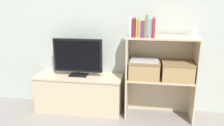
{
  "coord_description": "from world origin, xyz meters",
  "views": [
    {
      "loc": [
        0.39,
        -2.3,
        1.34
      ],
      "look_at": [
        0.0,
        0.16,
        0.65
      ],
      "focal_mm": 35.0,
      "sensor_mm": 36.0,
      "label": 1
    }
  ],
  "objects": [
    {
      "name": "tv_stand",
      "position": [
        -0.42,
        0.18,
        0.23
      ],
      "size": [
        1.09,
        0.39,
        0.46
      ],
      "color": "#CCB793",
      "rests_on": "ground_plane"
    },
    {
      "name": "ground_plane",
      "position": [
        0.0,
        0.0,
        0.0
      ],
      "size": [
        16.0,
        16.0,
        0.0
      ],
      "primitive_type": "plane",
      "color": "gray"
    },
    {
      "name": "storage_basket_right",
      "position": [
        0.75,
        0.15,
        0.6
      ],
      "size": [
        0.35,
        0.3,
        0.21
      ],
      "color": "tan",
      "rests_on": "bookshelf_lower_tier"
    },
    {
      "name": "book_maroon",
      "position": [
        0.25,
        0.1,
        1.08
      ],
      "size": [
        0.03,
        0.14,
        0.2
      ],
      "color": "maroon",
      "rests_on": "bookshelf_upper_tier"
    },
    {
      "name": "book_ivory",
      "position": [
        0.22,
        0.1,
        1.08
      ],
      "size": [
        0.03,
        0.14,
        0.22
      ],
      "color": "silver",
      "rests_on": "bookshelf_upper_tier"
    },
    {
      "name": "laptop",
      "position": [
        0.38,
        0.15,
        0.71
      ],
      "size": [
        0.31,
        0.23,
        0.02
      ],
      "color": "#BCBCC1",
      "rests_on": "storage_basket_left"
    },
    {
      "name": "book_mustard",
      "position": [
        0.31,
        0.1,
        1.07
      ],
      "size": [
        0.02,
        0.15,
        0.19
      ],
      "color": "gold",
      "rests_on": "bookshelf_upper_tier"
    },
    {
      "name": "book_plum",
      "position": [
        0.35,
        0.1,
        1.06
      ],
      "size": [
        0.04,
        0.15,
        0.17
      ],
      "color": "#6B2D66",
      "rests_on": "bookshelf_upper_tier"
    },
    {
      "name": "tv",
      "position": [
        -0.42,
        0.18,
        0.71
      ],
      "size": [
        0.61,
        0.14,
        0.46
      ],
      "color": "black",
      "rests_on": "tv_stand"
    },
    {
      "name": "bookshelf_lower_tier",
      "position": [
        0.57,
        0.23,
        0.31
      ],
      "size": [
        0.78,
        0.33,
        0.49
      ],
      "color": "#CCB793",
      "rests_on": "ground_plane"
    },
    {
      "name": "book_skyblue",
      "position": [
        0.43,
        0.1,
        1.08
      ],
      "size": [
        0.04,
        0.12,
        0.2
      ],
      "color": "#709ECC",
      "rests_on": "bookshelf_upper_tier"
    },
    {
      "name": "bookshelf_upper_tier",
      "position": [
        0.57,
        0.23,
        0.79
      ],
      "size": [
        0.78,
        0.33,
        0.49
      ],
      "color": "#CCB793",
      "rests_on": "bookshelf_lower_tier"
    },
    {
      "name": "storage_basket_left",
      "position": [
        0.38,
        0.15,
        0.6
      ],
      "size": [
        0.35,
        0.3,
        0.21
      ],
      "color": "tan",
      "rests_on": "bookshelf_lower_tier"
    },
    {
      "name": "baby_monitor",
      "position": [
        0.9,
        0.16,
        1.02
      ],
      "size": [
        0.05,
        0.03,
        0.12
      ],
      "color": "white",
      "rests_on": "bookshelf_upper_tier"
    },
    {
      "name": "book_crimson",
      "position": [
        0.46,
        0.1,
        1.08
      ],
      "size": [
        0.03,
        0.16,
        0.21
      ],
      "color": "#B22328",
      "rests_on": "bookshelf_upper_tier"
    },
    {
      "name": "book_olive",
      "position": [
        0.38,
        0.1,
        1.09
      ],
      "size": [
        0.03,
        0.14,
        0.24
      ],
      "color": "olive",
      "rests_on": "bookshelf_upper_tier"
    },
    {
      "name": "book_tan",
      "position": [
        0.29,
        0.1,
        1.08
      ],
      "size": [
        0.02,
        0.13,
        0.2
      ],
      "color": "tan",
      "rests_on": "bookshelf_upper_tier"
    },
    {
      "name": "wall_back",
      "position": [
        0.0,
        0.4,
        1.2
      ],
      "size": [
        10.0,
        0.05,
        2.4
      ],
      "color": "#B2BCB2",
      "rests_on": "ground_plane"
    }
  ]
}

